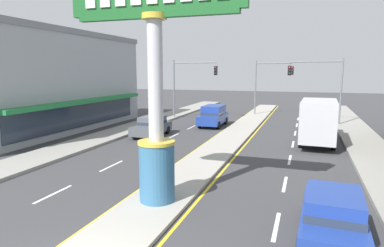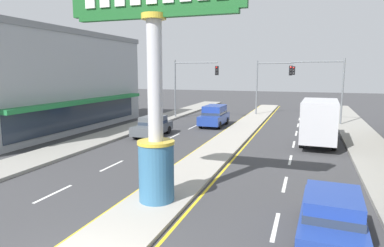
% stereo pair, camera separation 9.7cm
% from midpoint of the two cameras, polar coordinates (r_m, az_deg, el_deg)
% --- Properties ---
extents(median_strip, '(2.40, 52.00, 0.14)m').
position_cam_midpoint_polar(median_strip, '(24.93, 6.66, -2.64)').
color(median_strip, '#A39E93').
rests_on(median_strip, ground).
extents(sidewalk_left, '(2.82, 60.00, 0.18)m').
position_cam_midpoint_polar(sidewalk_left, '(26.68, -14.03, -2.04)').
color(sidewalk_left, gray).
rests_on(sidewalk_left, ground).
extents(sidewalk_right, '(2.82, 60.00, 0.18)m').
position_cam_midpoint_polar(sidewalk_right, '(22.75, 28.80, -4.77)').
color(sidewalk_right, gray).
rests_on(sidewalk_right, ground).
extents(lane_markings, '(9.14, 52.00, 0.01)m').
position_cam_midpoint_polar(lane_markings, '(23.65, 5.94, -3.42)').
color(lane_markings, silver).
rests_on(lane_markings, ground).
extents(district_sign, '(6.65, 1.41, 8.37)m').
position_cam_midpoint_polar(district_sign, '(12.36, -6.08, 4.36)').
color(district_sign, '#33668C').
rests_on(district_sign, median_strip).
extents(storefront_left, '(8.10, 19.61, 8.35)m').
position_cam_midpoint_polar(storefront_left, '(31.23, -23.41, 6.60)').
color(storefront_left, '#999EA3').
rests_on(storefront_left, ground).
extents(traffic_light_left_side, '(4.86, 0.46, 6.20)m').
position_cam_midpoint_polar(traffic_light_left_side, '(35.23, -0.17, 7.63)').
color(traffic_light_left_side, slate).
rests_on(traffic_light_left_side, ground).
extents(traffic_light_right_side, '(4.86, 0.46, 6.20)m').
position_cam_midpoint_polar(traffic_light_right_side, '(33.45, 21.40, 6.95)').
color(traffic_light_right_side, slate).
rests_on(traffic_light_right_side, ground).
extents(traffic_light_median_far, '(4.20, 0.46, 6.20)m').
position_cam_midpoint_polar(traffic_light_median_far, '(38.87, 13.26, 7.43)').
color(traffic_light_median_far, slate).
rests_on(traffic_light_median_far, ground).
extents(suv_near_right_lane, '(1.99, 4.61, 1.90)m').
position_cam_midpoint_polar(suv_near_right_lane, '(31.03, 3.91, 1.38)').
color(suv_near_right_lane, navy).
rests_on(suv_near_right_lane, ground).
extents(box_truck_far_right_lane, '(2.45, 6.98, 3.12)m').
position_cam_midpoint_polar(box_truck_far_right_lane, '(24.73, 20.95, 0.55)').
color(box_truck_far_right_lane, silver).
rests_on(box_truck_far_right_lane, ground).
extents(sedan_near_left_lane, '(1.88, 4.32, 1.53)m').
position_cam_midpoint_polar(sedan_near_left_lane, '(26.45, -6.61, -0.39)').
color(sedan_near_left_lane, '#4C5156').
rests_on(sedan_near_left_lane, ground).
extents(sedan_mid_left_lane, '(1.99, 4.38, 1.53)m').
position_cam_midpoint_polar(sedan_mid_left_lane, '(11.12, 22.96, -14.29)').
color(sedan_mid_left_lane, navy).
rests_on(sedan_mid_left_lane, ground).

